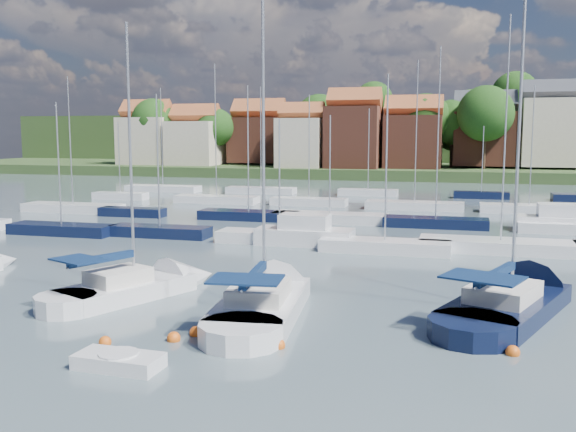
% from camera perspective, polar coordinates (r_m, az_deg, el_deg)
% --- Properties ---
extents(ground, '(260.00, 260.00, 0.00)m').
position_cam_1_polar(ground, '(65.29, 10.23, 0.21)').
color(ground, '#415058').
rests_on(ground, ground).
extents(sailboat_left, '(6.80, 10.80, 14.41)m').
position_cam_1_polar(sailboat_left, '(33.35, -12.52, -6.16)').
color(sailboat_left, silver).
rests_on(sailboat_left, ground).
extents(sailboat_centre, '(4.66, 12.93, 17.13)m').
position_cam_1_polar(sailboat_centre, '(30.50, -1.72, -7.29)').
color(sailboat_centre, silver).
rests_on(sailboat_centre, ground).
extents(sailboat_navy, '(8.08, 13.67, 18.33)m').
position_cam_1_polar(sailboat_navy, '(32.12, 19.88, -6.98)').
color(sailboat_navy, black).
rests_on(sailboat_navy, ground).
extents(tender, '(3.07, 1.52, 0.65)m').
position_cam_1_polar(tender, '(23.45, -14.81, -12.38)').
color(tender, silver).
rests_on(tender, ground).
extents(buoy_b, '(0.48, 0.48, 0.48)m').
position_cam_1_polar(buoy_b, '(26.11, -15.95, -10.94)').
color(buoy_b, '#D85914').
rests_on(buoy_b, ground).
extents(buoy_c, '(0.53, 0.53, 0.53)m').
position_cam_1_polar(buoy_c, '(26.50, -8.19, -10.44)').
color(buoy_c, '#D85914').
rests_on(buoy_c, ground).
extents(buoy_d, '(0.53, 0.53, 0.53)m').
position_cam_1_polar(buoy_d, '(24.79, -0.87, -11.64)').
color(buoy_d, '#D85914').
rests_on(buoy_d, ground).
extents(buoy_e, '(0.51, 0.51, 0.51)m').
position_cam_1_polar(buoy_e, '(31.13, 15.95, -7.94)').
color(buoy_e, beige).
rests_on(buoy_e, ground).
extents(buoy_g, '(0.52, 0.52, 0.52)m').
position_cam_1_polar(buoy_g, '(25.43, 19.34, -11.57)').
color(buoy_g, '#D85914').
rests_on(buoy_g, ground).
extents(buoy_h, '(0.54, 0.54, 0.54)m').
position_cam_1_polar(buoy_h, '(25.96, -10.13, -10.87)').
color(buoy_h, '#D85914').
rests_on(buoy_h, ground).
extents(marina_field, '(79.62, 41.41, 15.93)m').
position_cam_1_polar(marina_field, '(60.30, 11.64, -0.01)').
color(marina_field, silver).
rests_on(marina_field, ground).
extents(far_shore_town, '(212.46, 90.00, 22.27)m').
position_cam_1_polar(far_shore_town, '(157.29, 14.10, 5.96)').
color(far_shore_town, '#364C26').
rests_on(far_shore_town, ground).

